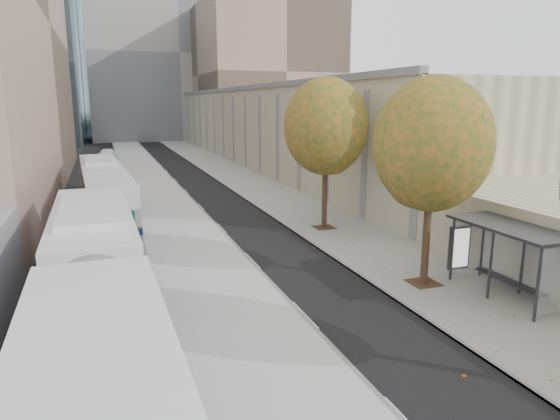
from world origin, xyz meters
name	(u,v)px	position (x,y,z in m)	size (l,w,h in m)	color
bus_platform	(158,195)	(-3.88, 35.00, 0.07)	(4.25, 150.00, 0.15)	#AEAEAE
sidewalk	(262,189)	(4.12, 35.00, 0.04)	(4.75, 150.00, 0.08)	gray
building_tan	(277,122)	(15.50, 64.00, 4.00)	(18.00, 92.00, 8.00)	gray
building_far_block	(173,57)	(6.00, 96.00, 15.00)	(30.00, 18.00, 30.00)	gray
bus_shelter	(514,237)	(5.69, 10.96, 2.19)	(1.90, 4.40, 2.53)	#383A3F
tree_c	(432,145)	(3.60, 13.00, 5.25)	(4.20, 4.20, 7.28)	black
tree_d	(326,127)	(3.60, 22.00, 5.47)	(4.40, 4.40, 7.60)	black
bus_near	(95,286)	(-7.88, 12.35, 1.64)	(2.96, 18.06, 3.00)	silver
bus_far	(104,187)	(-7.51, 30.87, 1.52)	(3.32, 16.76, 2.78)	silver
distant_car	(107,155)	(-7.07, 59.86, 0.72)	(1.71, 4.25, 1.45)	white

